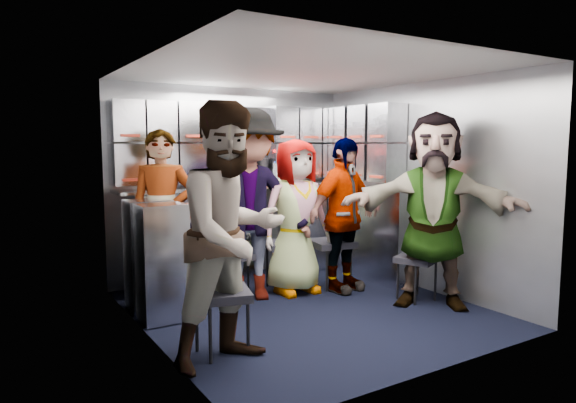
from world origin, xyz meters
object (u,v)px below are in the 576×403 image
attendant_arc_a (232,235)px  attendant_arc_c (296,217)px  jump_seat_mid_left (242,257)px  attendant_arc_b (250,205)px  jump_seat_near_left (222,297)px  jump_seat_center (286,247)px  jump_seat_near_right (417,261)px  attendant_arc_d (343,215)px  jump_seat_mid_right (332,246)px  attendant_arc_e (433,210)px  attendant_standing (163,218)px

attendant_arc_a → attendant_arc_c: bearing=31.4°
attendant_arc_a → attendant_arc_c: size_ratio=1.15×
jump_seat_mid_left → attendant_arc_b: (0.00, -0.18, 0.54)m
jump_seat_near_left → attendant_arc_c: bearing=38.7°
jump_seat_near_left → attendant_arc_c: attendant_arc_c is taller
jump_seat_mid_left → jump_seat_center: jump_seat_center is taller
attendant_arc_c → jump_seat_near_right: bearing=-42.6°
attendant_arc_d → jump_seat_near_right: bearing=-68.7°
jump_seat_mid_right → attendant_arc_a: 2.10m
jump_seat_center → attendant_arc_c: size_ratio=0.32×
attendant_arc_c → attendant_arc_b: bearing=176.9°
jump_seat_near_right → attendant_arc_d: 0.84m
jump_seat_mid_left → attendant_arc_d: bearing=-25.3°
attendant_arc_e → jump_seat_mid_left: bearing=-176.3°
jump_seat_mid_right → jump_seat_near_right: bearing=-63.0°
jump_seat_near_left → jump_seat_center: 1.73m
jump_seat_center → jump_seat_mid_right: 0.48m
jump_seat_mid_right → jump_seat_near_right: 0.90m
jump_seat_mid_right → attendant_arc_e: size_ratio=0.27×
jump_seat_center → attendant_standing: size_ratio=0.31×
jump_seat_near_right → attendant_arc_d: bearing=123.3°
attendant_standing → attendant_arc_d: attendant_standing is taller
attendant_arc_a → attendant_arc_b: bearing=46.0°
jump_seat_near_left → attendant_arc_e: size_ratio=0.27×
jump_seat_near_left → attendant_arc_d: bearing=25.4°
jump_seat_center → attendant_standing: attendant_standing is taller
attendant_standing → attendant_arc_d: (1.67, -0.52, -0.04)m
attendant_arc_d → jump_seat_center: bearing=125.8°
jump_seat_mid_left → attendant_standing: bearing=173.1°
jump_seat_near_right → attendant_arc_e: (0.00, -0.18, 0.51)m
jump_seat_near_right → attendant_standing: 2.42m
attendant_arc_b → attendant_arc_e: size_ratio=1.02×
jump_seat_near_left → attendant_arc_b: bearing=53.7°
attendant_arc_c → jump_seat_mid_right: bearing=-1.5°
jump_seat_near_left → attendant_standing: (0.02, 1.33, 0.40)m
jump_seat_near_right → attendant_arc_d: attendant_arc_d is taller
jump_seat_center → jump_seat_mid_left: bearing=174.7°
jump_seat_center → attendant_arc_c: (0.00, -0.18, 0.34)m
attendant_standing → attendant_arc_b: attendant_arc_b is taller
jump_seat_mid_left → jump_seat_near_right: (1.33, -1.06, 0.01)m
jump_seat_mid_right → attendant_arc_d: bearing=-90.0°
attendant_standing → attendant_arc_c: (1.24, -0.32, -0.05)m
attendant_standing → attendant_arc_b: (0.76, -0.27, 0.10)m
attendant_arc_a → attendant_arc_b: attendant_arc_b is taller
jump_seat_mid_right → attendant_arc_a: attendant_arc_a is taller
jump_seat_center → jump_seat_near_left: bearing=-136.7°
jump_seat_mid_left → jump_seat_mid_right: (0.92, -0.25, 0.06)m
jump_seat_mid_left → attendant_arc_d: attendant_arc_d is taller
attendant_standing → jump_seat_near_right: bearing=-1.7°
attendant_arc_c → attendant_arc_d: size_ratio=0.99×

